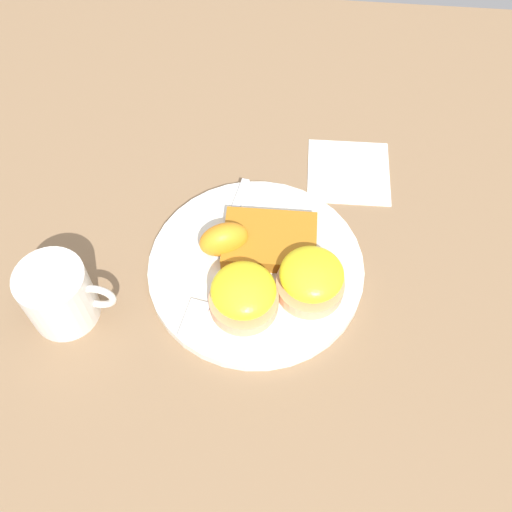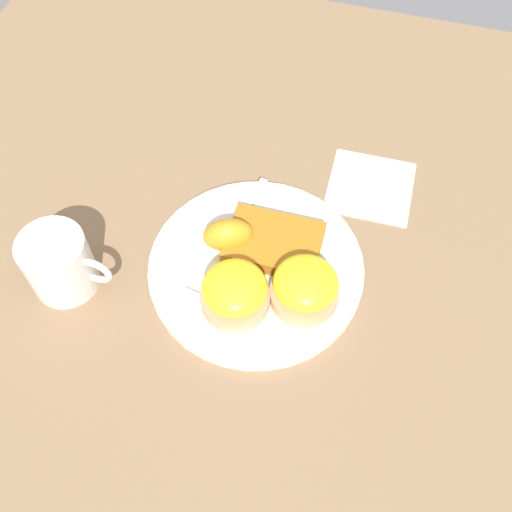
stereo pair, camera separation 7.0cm
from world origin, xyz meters
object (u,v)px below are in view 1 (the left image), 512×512
Objects in this scene: fork at (215,264)px; cup at (59,295)px; orange_wedge at (224,239)px; hashbrown_patty at (270,240)px; sandwich_benedict_left at (244,295)px; sandwich_benedict_right at (311,279)px.

fork is 2.23× the size of cup.
orange_wedge is 0.03m from fork.
sandwich_benedict_left is at bearing -104.92° from hashbrown_patty.
sandwich_benedict_right is at bearing 20.45° from sandwich_benedict_left.
cup is (-0.20, -0.02, 0.00)m from sandwich_benedict_left.
cup reaches higher than orange_wedge.
fork is at bearing 23.46° from cup.
hashbrown_patty is 0.06m from orange_wedge.
hashbrown_patty is 0.25m from cup.
fork is at bearing 168.48° from sandwich_benedict_right.
cup is at bearing -174.30° from sandwich_benedict_left.
sandwich_benedict_right is at bearing -23.80° from orange_wedge.
cup is (-0.16, -0.07, 0.02)m from fork.
sandwich_benedict_left reaches higher than hashbrown_patty.
sandwich_benedict_right reaches higher than fork.
sandwich_benedict_left is 0.08m from orange_wedge.
hashbrown_patty is at bearing 12.12° from orange_wedge.
sandwich_benedict_left and sandwich_benedict_right have the same top height.
sandwich_benedict_left is 1.32× the size of orange_wedge.
sandwich_benedict_left reaches higher than fork.
sandwich_benedict_left is at bearing -67.09° from orange_wedge.
fork is (-0.01, -0.02, -0.02)m from orange_wedge.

